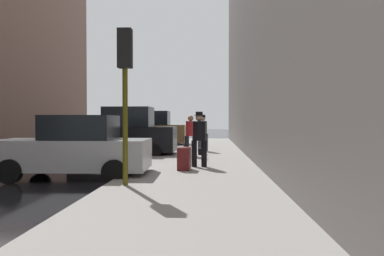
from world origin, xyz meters
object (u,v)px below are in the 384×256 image
Objects in this scene: traffic_light at (125,72)px; duffel_bag at (202,151)px; fire_hydrant at (171,143)px; pedestrian_with_beanie at (203,131)px; pedestrian_in_red_jacket at (191,133)px; parked_silver_sedan at (75,149)px; parked_black_suv at (125,134)px; rolling_suitcase at (184,159)px; pedestrian_with_fedora at (199,136)px; parked_bronze_suv at (150,130)px.

duffel_bag is at bearing 78.51° from traffic_light.
pedestrian_with_beanie is (1.66, -0.89, 0.64)m from fire_hydrant.
pedestrian_in_red_jacket is 2.68m from pedestrian_with_beanie.
fire_hydrant is at bearing 78.29° from parked_silver_sedan.
pedestrian_with_beanie is (3.46, 1.57, 0.10)m from parked_black_suv.
pedestrian_in_red_jacket reaches higher than duffel_bag.
rolling_suitcase is 5.14m from duffel_bag.
parked_silver_sedan is at bearing -154.54° from pedestrian_with_fedora.
pedestrian_in_red_jacket reaches higher than fire_hydrant.
traffic_light reaches higher than parked_black_suv.
parked_bronze_suv is at bearing 90.00° from parked_silver_sedan.
pedestrian_with_fedora is (1.60, 3.49, -1.62)m from traffic_light.
parked_black_suv reaches higher than rolling_suitcase.
parked_black_suv is 5.76m from pedestrian_with_fedora.
pedestrian_in_red_jacket is at bearing 59.93° from parked_silver_sedan.
traffic_light is at bearing -89.73° from fire_hydrant.
rolling_suitcase is (3.02, -5.37, -0.54)m from parked_black_suv.
pedestrian_with_beanie is at bearing 89.65° from duffel_bag.
parked_bronze_suv is at bearing 122.02° from pedestrian_with_beanie.
pedestrian_with_fedora reaches higher than fire_hydrant.
parked_bronze_suv is at bearing 110.16° from pedestrian_in_red_jacket.
traffic_light reaches higher than pedestrian_with_fedora.
rolling_suitcase reaches higher than duffel_bag.
traffic_light reaches higher than duffel_bag.
pedestrian_with_beanie is (3.46, 7.82, 0.29)m from parked_silver_sedan.
rolling_suitcase is at bearing -94.73° from duffel_bag.
rolling_suitcase is at bearing -60.60° from parked_black_suv.
parked_bronze_suv is (-0.00, 13.35, 0.18)m from parked_silver_sedan.
parked_bronze_suv is at bearing 106.46° from pedestrian_with_fedora.
pedestrian_in_red_jacket is at bearing 97.40° from pedestrian_with_fedora.
pedestrian_with_beanie is 2.00m from duffel_bag.
pedestrian_in_red_jacket reaches higher than rolling_suitcase.
pedestrian_with_fedora is 1.04× the size of pedestrian_in_red_jacket.
rolling_suitcase is (-0.44, -6.94, -0.65)m from pedestrian_with_beanie.
fire_hydrant is 3.17m from duffel_bag.
pedestrian_with_fedora is at bearing 65.33° from traffic_light.
parked_bronze_suv is 1.28× the size of traffic_light.
parked_bronze_suv is (0.00, 7.10, 0.00)m from parked_black_suv.
traffic_light is 9.93m from pedestrian_with_beanie.
pedestrian_in_red_jacket is (3.00, -1.07, 0.07)m from parked_black_suv.
parked_bronze_suv reaches higher than fire_hydrant.
pedestrian_in_red_jacket is (3.00, -8.17, 0.07)m from parked_bronze_suv.
parked_silver_sedan is 6.25m from parked_black_suv.
duffel_bag is at bearing -64.86° from parked_bronze_suv.
pedestrian_with_fedora is at bearing -82.60° from pedestrian_in_red_jacket.
pedestrian_with_beanie reaches higher than rolling_suitcase.
duffel_bag is (-0.01, -1.82, -0.85)m from pedestrian_with_beanie.
pedestrian_with_beanie is at bearing -28.15° from fire_hydrant.
fire_hydrant is (1.80, 8.70, -0.35)m from parked_silver_sedan.
traffic_light is at bearing -83.05° from parked_bronze_suv.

